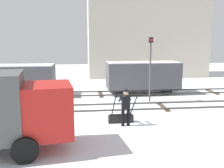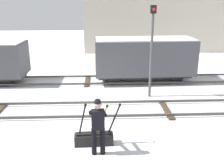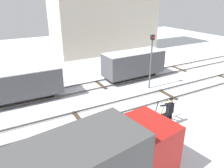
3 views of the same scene
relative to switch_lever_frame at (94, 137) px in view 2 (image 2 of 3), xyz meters
The scene contains 7 objects.
ground_plane 2.63m from the switch_lever_frame, 101.91° to the left, with size 60.00×60.00×0.00m, color silver.
track_main_line 2.62m from the switch_lever_frame, 101.91° to the left, with size 44.00×1.94×0.18m.
track_siding_near 6.73m from the switch_lever_frame, 94.61° to the left, with size 44.00×1.94×0.18m.
switch_lever_frame is the anchor object (origin of this frame).
rail_worker 0.95m from the switch_lever_frame, 75.89° to the right, with size 0.56×0.70×1.80m.
signal_post 5.49m from the switch_lever_frame, 58.90° to the left, with size 0.24×0.32×4.24m.
freight_car_mid_siding 7.31m from the switch_lever_frame, 68.27° to the left, with size 5.50×2.15×2.45m.
Camera 2 is at (0.78, -10.04, 4.49)m, focal length 41.88 mm.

